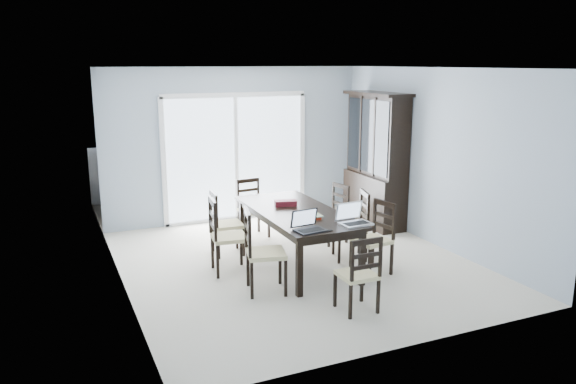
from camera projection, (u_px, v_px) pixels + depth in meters
name	position (u px, v px, depth m)	size (l,w,h in m)	color
floor	(296.00, 264.00, 7.62)	(5.00, 5.00, 0.00)	beige
ceiling	(297.00, 68.00, 7.03)	(5.00, 5.00, 0.00)	white
back_wall	(235.00, 145.00, 9.55)	(4.50, 0.02, 2.60)	#96A4B3
wall_left	(119.00, 185.00, 6.44)	(0.02, 5.00, 2.60)	#96A4B3
wall_right	(436.00, 158.00, 8.21)	(0.02, 5.00, 2.60)	#96A4B3
balcony	(220.00, 208.00, 10.75)	(4.50, 2.00, 0.10)	gray
railing	(205.00, 168.00, 11.50)	(4.50, 0.06, 1.10)	#99999E
dining_table	(296.00, 216.00, 7.47)	(1.00, 2.20, 0.75)	black
china_hutch	(376.00, 161.00, 9.29)	(0.50, 1.38, 2.20)	black
sliding_door	(236.00, 157.00, 9.58)	(2.52, 0.05, 2.18)	silver
chair_left_near	(258.00, 242.00, 6.56)	(0.54, 0.53, 1.16)	black
chair_left_mid	(221.00, 228.00, 7.18)	(0.49, 0.48, 1.15)	black
chair_left_far	(221.00, 217.00, 7.87)	(0.43, 0.42, 1.06)	black
chair_right_near	(378.00, 230.00, 7.20)	(0.48, 0.46, 1.08)	black
chair_right_mid	(357.00, 218.00, 7.72)	(0.52, 0.51, 1.10)	black
chair_right_far	(335.00, 207.00, 8.48)	(0.46, 0.45, 1.02)	black
chair_end_near	(361.00, 267.00, 6.00)	(0.38, 0.39, 1.01)	black
chair_end_far	(251.00, 201.00, 8.78)	(0.43, 0.44, 1.03)	black
laptop_dark	(311.00, 226.00, 6.52)	(0.37, 0.28, 0.24)	black
laptop_silver	(356.00, 220.00, 6.79)	(0.39, 0.28, 0.26)	silver
book_stack	(312.00, 217.00, 7.06)	(0.26, 0.21, 0.04)	#9A2A13
cell_phone	(328.00, 231.00, 6.53)	(0.11, 0.05, 0.01)	black
game_box	(286.00, 203.00, 7.69)	(0.30, 0.15, 0.07)	#4D0F14
hot_tub	(167.00, 181.00, 10.39)	(2.25, 2.07, 1.03)	brown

